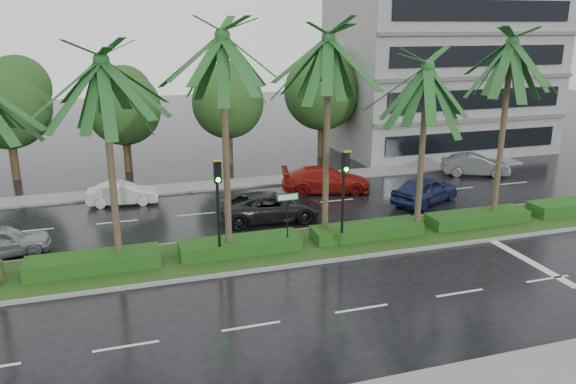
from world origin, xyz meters
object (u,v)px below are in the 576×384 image
object	(u,v)px
signal_median_left	(218,195)
car_silver	(1,241)
car_blue	(425,190)
car_white	(123,193)
car_red	(326,180)
car_grey	(475,165)
car_darkgrey	(270,206)
street_sign	(288,208)

from	to	relation	value
signal_median_left	car_silver	size ratio (longest dim) A/B	1.11
car_silver	car_blue	size ratio (longest dim) A/B	0.88
car_white	car_red	size ratio (longest dim) A/B	0.73
car_red	car_blue	bearing A→B (deg)	-115.20
car_white	car_grey	bearing A→B (deg)	-85.78
car_white	car_darkgrey	size ratio (longest dim) A/B	0.73
car_red	car_blue	distance (m)	5.81
car_white	car_red	xyz separation A→B (m)	(11.60, -1.16, 0.13)
street_sign	car_grey	distance (m)	18.23
car_darkgrey	car_silver	bearing A→B (deg)	97.81
car_white	car_darkgrey	xyz separation A→B (m)	(7.10, -4.98, 0.10)
car_blue	car_white	bearing A→B (deg)	48.51
car_white	signal_median_left	bearing A→B (deg)	-154.01
car_silver	car_grey	xyz separation A→B (m)	(27.62, 5.43, 0.03)
street_sign	car_blue	bearing A→B (deg)	26.05
signal_median_left	car_white	xyz separation A→B (m)	(-3.60, 9.66, -2.37)
car_blue	car_grey	size ratio (longest dim) A/B	1.06
signal_median_left	car_darkgrey	size ratio (longest dim) A/B	0.84
car_darkgrey	car_red	distance (m)	5.91
car_silver	car_blue	xyz separation A→B (m)	(21.30, 1.12, 0.09)
car_blue	car_grey	xyz separation A→B (m)	(6.32, 4.31, -0.06)
car_darkgrey	car_blue	world-z (taller)	car_blue
street_sign	signal_median_left	bearing A→B (deg)	-176.53
signal_median_left	car_blue	bearing A→B (deg)	21.11
signal_median_left	car_darkgrey	world-z (taller)	signal_median_left
car_red	car_grey	xyz separation A→B (m)	(10.82, 0.63, -0.06)
street_sign	car_white	xyz separation A→B (m)	(-6.60, 9.48, -1.50)
street_sign	car_blue	xyz separation A→B (m)	(9.50, 4.64, -1.36)
signal_median_left	car_red	world-z (taller)	signal_median_left
car_silver	street_sign	bearing A→B (deg)	-112.02
car_darkgrey	car_grey	distance (m)	15.96
signal_median_left	car_white	bearing A→B (deg)	110.43
car_silver	car_grey	world-z (taller)	car_grey
car_red	car_darkgrey	bearing A→B (deg)	144.43
signal_median_left	car_darkgrey	bearing A→B (deg)	53.20
car_darkgrey	street_sign	bearing A→B (deg)	176.93
street_sign	car_blue	world-z (taller)	street_sign
car_white	car_red	bearing A→B (deg)	-90.14
car_silver	car_darkgrey	xyz separation A→B (m)	(12.30, 0.98, 0.05)
street_sign	car_grey	size ratio (longest dim) A/B	0.61
car_silver	car_darkgrey	bearing A→B (deg)	-90.87
car_silver	car_blue	bearing A→B (deg)	-92.38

